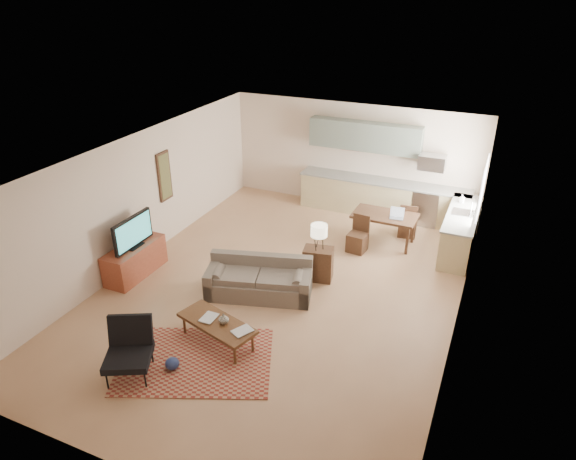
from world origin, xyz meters
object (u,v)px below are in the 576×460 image
at_px(sofa, 259,279).
at_px(coffee_table, 218,332).
at_px(armchair, 128,353).
at_px(dining_table, 384,229).
at_px(console_table, 318,264).
at_px(tv_credenza, 135,260).

height_order(sofa, coffee_table, sofa).
distance_m(armchair, dining_table, 6.30).
bearing_deg(console_table, sofa, -140.19).
xyz_separation_m(armchair, tv_credenza, (-1.84, 2.45, -0.12)).
height_order(armchair, dining_table, armchair).
distance_m(sofa, tv_credenza, 2.66).
relative_size(coffee_table, dining_table, 1.00).
bearing_deg(coffee_table, tv_credenza, 171.79).
bearing_deg(tv_credenza, dining_table, 38.19).
height_order(tv_credenza, console_table, console_table).
relative_size(sofa, armchair, 2.33).
bearing_deg(dining_table, armchair, -111.70).
bearing_deg(coffee_table, console_table, 89.13).
bearing_deg(sofa, tv_credenza, 171.07).
distance_m(coffee_table, dining_table, 4.87).
distance_m(console_table, dining_table, 2.19).
relative_size(coffee_table, armchair, 1.58).
bearing_deg(sofa, coffee_table, -105.60).
distance_m(armchair, console_table, 4.11).
bearing_deg(console_table, armchair, -124.17).
distance_m(tv_credenza, dining_table, 5.44).
xyz_separation_m(armchair, dining_table, (2.43, 5.81, -0.09)).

